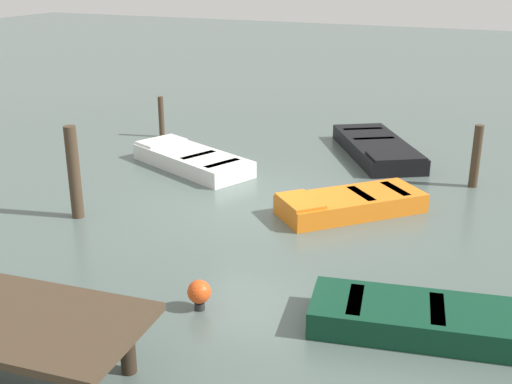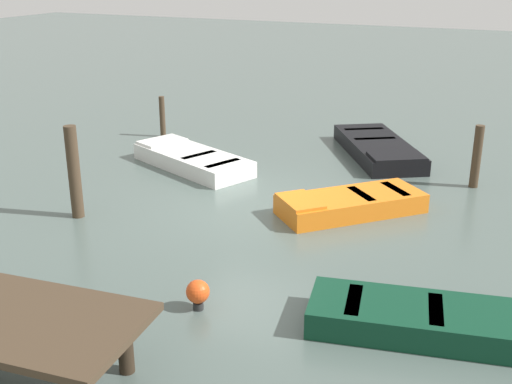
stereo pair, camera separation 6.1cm
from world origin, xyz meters
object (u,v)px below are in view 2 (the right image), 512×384
object	(u,v)px
rowboat_dark_green	(461,323)
marker_buoy	(198,292)
mooring_piling_center	(74,172)
rowboat_white	(192,159)
rowboat_orange	(350,203)
rowboat_black	(378,148)
mooring_piling_mid_left	(477,157)
mooring_piling_near_left	(162,117)

from	to	relation	value
rowboat_dark_green	marker_buoy	bearing A→B (deg)	-177.94
mooring_piling_center	rowboat_white	bearing A→B (deg)	-97.19
rowboat_orange	rowboat_dark_green	xyz separation A→B (m)	(-2.74, 3.87, -0.00)
rowboat_black	mooring_piling_center	xyz separation A→B (m)	(4.52, 6.79, 0.74)
rowboat_orange	mooring_piling_mid_left	xyz separation A→B (m)	(-2.14, -2.76, 0.52)
rowboat_dark_green	mooring_piling_center	size ratio (longest dim) A/B	2.24
mooring_piling_center	mooring_piling_mid_left	bearing A→B (deg)	-143.73
rowboat_orange	mooring_piling_center	xyz separation A→B (m)	(5.03, 2.50, 0.74)
rowboat_black	mooring_piling_mid_left	xyz separation A→B (m)	(-2.65, 1.53, 0.52)
rowboat_orange	rowboat_white	world-z (taller)	same
rowboat_orange	marker_buoy	distance (m)	4.82
mooring_piling_center	marker_buoy	bearing A→B (deg)	151.32
mooring_piling_mid_left	mooring_piling_center	bearing A→B (deg)	36.27
rowboat_black	rowboat_white	bearing A→B (deg)	-85.69
rowboat_orange	rowboat_dark_green	size ratio (longest dim) A/B	0.70
rowboat_orange	rowboat_black	xyz separation A→B (m)	(0.51, -4.30, -0.00)
rowboat_white	mooring_piling_center	xyz separation A→B (m)	(0.48, 3.84, 0.74)
rowboat_orange	mooring_piling_near_left	distance (m)	7.73
mooring_piling_mid_left	marker_buoy	distance (m)	8.11
rowboat_black	marker_buoy	size ratio (longest dim) A/B	8.36
rowboat_white	mooring_piling_mid_left	size ratio (longest dim) A/B	2.48
rowboat_dark_green	marker_buoy	world-z (taller)	marker_buoy
rowboat_orange	mooring_piling_center	bearing A→B (deg)	-19.29
rowboat_dark_green	mooring_piling_center	bearing A→B (deg)	159.04
mooring_piling_mid_left	mooring_piling_near_left	world-z (taller)	mooring_piling_mid_left
rowboat_dark_green	rowboat_white	bearing A→B (deg)	133.46
mooring_piling_center	rowboat_dark_green	bearing A→B (deg)	169.99
rowboat_black	mooring_piling_center	bearing A→B (deg)	-65.50
rowboat_white	rowboat_dark_green	size ratio (longest dim) A/B	0.85
rowboat_black	marker_buoy	bearing A→B (deg)	-34.73
rowboat_white	rowboat_dark_green	world-z (taller)	same
rowboat_orange	rowboat_black	bearing A→B (deg)	-128.99
mooring_piling_mid_left	rowboat_white	bearing A→B (deg)	11.97
rowboat_orange	mooring_piling_center	world-z (taller)	mooring_piling_center
mooring_piling_near_left	marker_buoy	distance (m)	10.19
rowboat_dark_green	mooring_piling_center	distance (m)	7.92
rowboat_orange	rowboat_white	xyz separation A→B (m)	(4.54, -1.35, -0.00)
rowboat_orange	rowboat_white	bearing A→B (deg)	-62.21
mooring_piling_near_left	rowboat_white	bearing A→B (deg)	135.30
rowboat_dark_green	mooring_piling_near_left	world-z (taller)	mooring_piling_near_left
mooring_piling_near_left	mooring_piling_center	bearing A→B (deg)	106.43
rowboat_dark_green	marker_buoy	xyz separation A→B (m)	(3.70, 0.85, 0.07)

